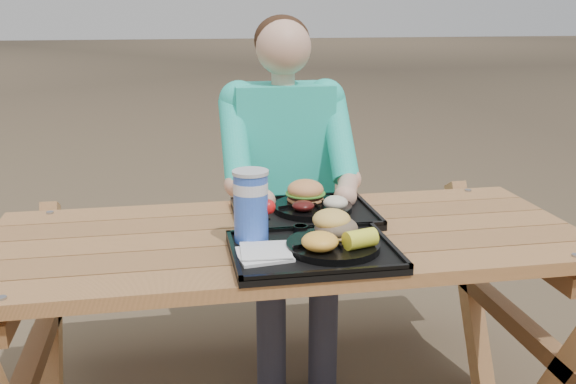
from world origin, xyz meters
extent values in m
cube|color=black|center=(0.03, -0.20, 0.76)|extent=(0.45, 0.35, 0.02)
cube|color=black|center=(0.08, 0.14, 0.76)|extent=(0.45, 0.35, 0.02)
cylinder|color=black|center=(0.09, -0.21, 0.78)|extent=(0.26, 0.26, 0.02)
cylinder|color=black|center=(0.11, 0.15, 0.78)|extent=(0.26, 0.26, 0.02)
cube|color=silver|center=(-0.11, -0.23, 0.78)|extent=(0.16, 0.16, 0.02)
cylinder|color=blue|center=(-0.13, -0.10, 0.87)|extent=(0.10, 0.10, 0.20)
cylinder|color=black|center=(0.02, -0.07, 0.78)|extent=(0.04, 0.04, 0.03)
cylinder|color=yellow|center=(0.09, -0.07, 0.79)|extent=(0.05, 0.05, 0.03)
ellipsoid|color=#FFBC43|center=(0.04, -0.26, 0.81)|extent=(0.10, 0.10, 0.05)
cube|color=black|center=(-0.08, 0.14, 0.77)|extent=(0.07, 0.15, 0.01)
ellipsoid|color=#440E0D|center=(0.07, 0.09, 0.81)|extent=(0.07, 0.07, 0.03)
ellipsoid|color=silver|center=(0.17, 0.08, 0.81)|extent=(0.08, 0.08, 0.04)
camera|label=1|loc=(-0.33, -1.82, 1.41)|focal=40.00mm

